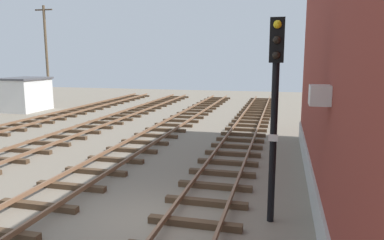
% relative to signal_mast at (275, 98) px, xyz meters
% --- Properties ---
extents(ground_plane, '(80.50, 80.50, 0.00)m').
position_rel_signal_mast_xyz_m(ground_plane, '(-3.23, -0.82, -3.34)').
color(ground_plane, slate).
extents(track_near_building, '(2.50, 61.93, 0.32)m').
position_rel_signal_mast_xyz_m(track_near_building, '(-1.90, -0.82, -3.21)').
color(track_near_building, '#4C3826').
rests_on(track_near_building, ground).
extents(track_centre, '(2.50, 61.93, 0.32)m').
position_rel_signal_mast_xyz_m(track_centre, '(-6.56, -0.82, -3.21)').
color(track_centre, '#4C3826').
rests_on(track_centre, ground).
extents(signal_mast, '(0.36, 0.40, 5.31)m').
position_rel_signal_mast_xyz_m(signal_mast, '(0.00, 0.00, 0.00)').
color(signal_mast, black).
rests_on(signal_mast, ground).
extents(control_hut, '(3.00, 3.80, 2.76)m').
position_rel_signal_mast_xyz_m(control_hut, '(-20.63, 16.42, -1.95)').
color(control_hut, silver).
rests_on(control_hut, ground).
extents(parked_car_white, '(4.20, 2.04, 1.76)m').
position_rel_signal_mast_xyz_m(parked_car_white, '(-23.66, 20.16, -2.44)').
color(parked_car_white, silver).
rests_on(parked_car_white, ground).
extents(parked_car_green, '(4.20, 2.04, 1.76)m').
position_rel_signal_mast_xyz_m(parked_car_green, '(-26.61, 21.72, -2.44)').
color(parked_car_green, '#1E6B38').
rests_on(parked_car_green, ground).
extents(utility_pole_far, '(1.80, 0.24, 9.24)m').
position_rel_signal_mast_xyz_m(utility_pole_far, '(-22.03, 21.59, 1.48)').
color(utility_pole_far, brown).
rests_on(utility_pole_far, ground).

